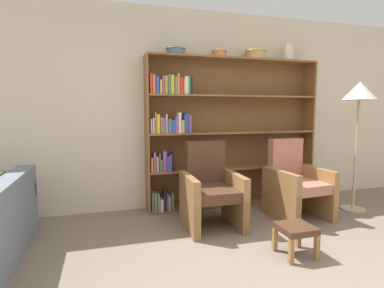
# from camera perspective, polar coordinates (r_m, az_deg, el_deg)

# --- Properties ---
(wall_back) EXTENTS (12.00, 0.06, 2.75)m
(wall_back) POSITION_cam_1_polar(r_m,az_deg,el_deg) (4.34, 1.77, 6.50)
(wall_back) COLOR beige
(wall_back) RESTS_ON ground
(bookshelf) EXTENTS (2.50, 0.30, 2.09)m
(bookshelf) POSITION_cam_1_polar(r_m,az_deg,el_deg) (4.27, 5.19, 2.16)
(bookshelf) COLOR brown
(bookshelf) RESTS_ON ground
(bowl_brass) EXTENTS (0.27, 0.27, 0.09)m
(bowl_brass) POSITION_cam_1_polar(r_m,az_deg,el_deg) (4.12, -3.10, 17.24)
(bowl_brass) COLOR slate
(bowl_brass) RESTS_ON bookshelf
(bowl_stoneware) EXTENTS (0.22, 0.22, 0.10)m
(bowl_stoneware) POSITION_cam_1_polar(r_m,az_deg,el_deg) (4.29, 5.21, 16.80)
(bowl_stoneware) COLOR #C67547
(bowl_stoneware) RESTS_ON bookshelf
(bowl_sage) EXTENTS (0.30, 0.30, 0.12)m
(bowl_sage) POSITION_cam_1_polar(r_m,az_deg,el_deg) (4.52, 12.00, 16.35)
(bowl_sage) COLOR tan
(bowl_sage) RESTS_ON bookshelf
(vase_tall) EXTENTS (0.14, 0.14, 0.24)m
(vase_tall) POSITION_cam_1_polar(r_m,az_deg,el_deg) (4.79, 17.87, 16.04)
(vase_tall) COLOR silver
(vase_tall) RESTS_ON bookshelf
(armchair_leather) EXTENTS (0.65, 0.69, 0.99)m
(armchair_leather) POSITION_cam_1_polar(r_m,az_deg,el_deg) (3.59, 3.59, -8.85)
(armchair_leather) COLOR olive
(armchair_leather) RESTS_ON ground
(armchair_cushioned) EXTENTS (0.70, 0.73, 0.99)m
(armchair_cushioned) POSITION_cam_1_polar(r_m,az_deg,el_deg) (4.11, 19.11, -7.21)
(armchair_cushioned) COLOR olive
(armchair_cushioned) RESTS_ON ground
(floor_lamp) EXTENTS (0.43, 0.43, 1.75)m
(floor_lamp) POSITION_cam_1_polar(r_m,az_deg,el_deg) (4.61, 29.28, 7.66)
(floor_lamp) COLOR tan
(floor_lamp) RESTS_ON ground
(footstool) EXTENTS (0.31, 0.31, 0.29)m
(footstool) POSITION_cam_1_polar(r_m,az_deg,el_deg) (3.09, 19.13, -15.46)
(footstool) COLOR olive
(footstool) RESTS_ON ground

